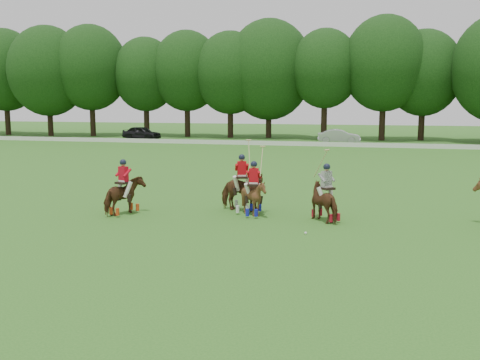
% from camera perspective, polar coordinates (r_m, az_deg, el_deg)
% --- Properties ---
extents(ground, '(180.00, 180.00, 0.00)m').
position_cam_1_polar(ground, '(17.55, -5.77, -6.38)').
color(ground, '#2B651D').
rests_on(ground, ground).
extents(tree_line, '(117.98, 14.32, 14.75)m').
position_cam_1_polar(tree_line, '(64.35, 9.34, 11.62)').
color(tree_line, black).
rests_on(tree_line, ground).
extents(boundary_rail, '(120.00, 0.10, 0.44)m').
position_cam_1_polar(boundary_rail, '(54.43, 7.96, 3.83)').
color(boundary_rail, white).
rests_on(boundary_rail, ground).
extents(car_left, '(4.87, 2.52, 1.58)m').
position_cam_1_polar(car_left, '(64.36, -10.44, 4.97)').
color(car_left, black).
rests_on(car_left, ground).
extents(car_mid, '(4.61, 1.83, 1.49)m').
position_cam_1_polar(car_mid, '(58.68, 10.52, 4.60)').
color(car_mid, '#AFAFB4').
rests_on(car_mid, ground).
extents(polo_red_a, '(1.35, 1.93, 2.21)m').
position_cam_1_polar(polo_red_a, '(21.68, -12.27, -1.57)').
color(polo_red_a, '#522515').
rests_on(polo_red_a, ground).
extents(polo_red_b, '(1.97, 1.81, 2.89)m').
position_cam_1_polar(polo_red_b, '(21.73, 0.19, -1.19)').
color(polo_red_b, '#522515').
rests_on(polo_red_b, ground).
extents(polo_red_c, '(1.25, 1.38, 2.70)m').
position_cam_1_polar(polo_red_c, '(21.00, 1.48, -1.77)').
color(polo_red_c, '#522515').
rests_on(polo_red_c, ground).
extents(polo_stripe_a, '(1.74, 1.76, 2.71)m').
position_cam_1_polar(polo_stripe_a, '(20.33, 9.16, -2.19)').
color(polo_stripe_a, '#522515').
rests_on(polo_stripe_a, ground).
extents(polo_ball, '(0.09, 0.09, 0.09)m').
position_cam_1_polar(polo_ball, '(18.32, 7.01, -5.63)').
color(polo_ball, white).
rests_on(polo_ball, ground).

